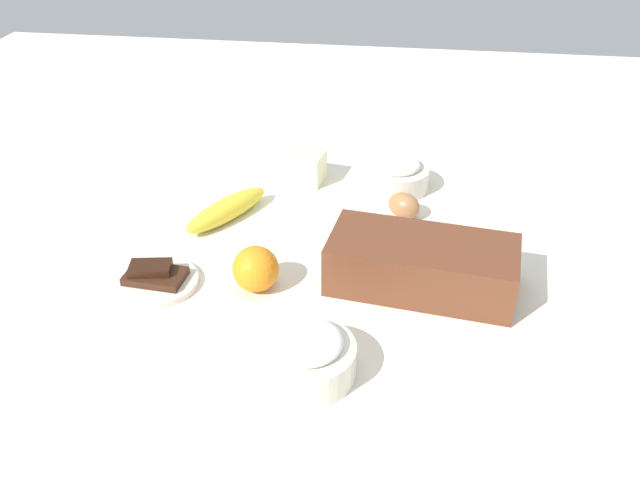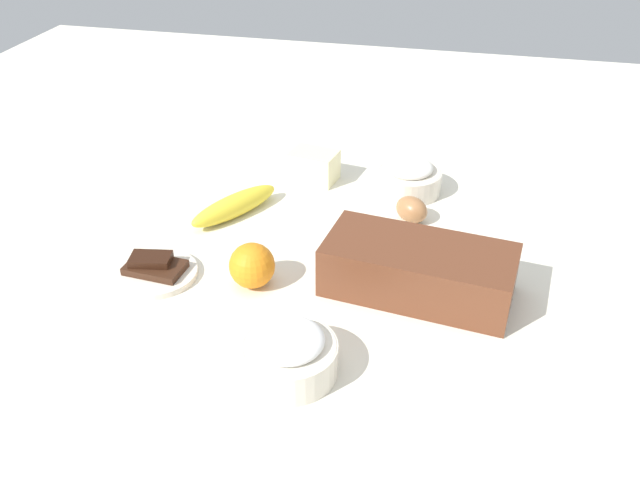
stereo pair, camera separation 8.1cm
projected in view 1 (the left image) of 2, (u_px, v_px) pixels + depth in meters
The scene contains 9 objects.
ground_plane at pixel (320, 266), 1.10m from camera, with size 2.40×2.40×0.02m, color silver.
loaf_pan at pixel (422, 264), 1.01m from camera, with size 0.29×0.17×0.08m.
flour_bowl at pixel (397, 174), 1.29m from camera, with size 0.12×0.12×0.07m.
sugar_bowl at pixel (307, 354), 0.86m from camera, with size 0.13×0.13×0.07m.
banana at pixel (227, 209), 1.20m from camera, with size 0.19×0.04×0.04m, color yellow.
orange_fruit at pixel (256, 269), 1.01m from camera, with size 0.07×0.07×0.07m, color orange.
butter_block at pixel (301, 166), 1.32m from camera, with size 0.09×0.06×0.06m, color #F4EDB2.
egg_near_butter at pixel (404, 205), 1.20m from camera, with size 0.05×0.05×0.06m, color #A36D42.
chocolate_plate at pixel (155, 279), 1.03m from camera, with size 0.13×0.13×0.03m.
Camera 1 is at (-0.13, 0.90, 0.62)m, focal length 37.68 mm.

